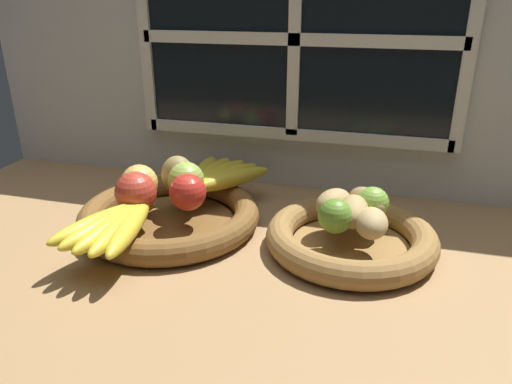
{
  "coord_description": "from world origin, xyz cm",
  "views": [
    {
      "loc": [
        18.42,
        -68.1,
        39.31
      ],
      "look_at": [
        -1.12,
        3.23,
        8.47
      ],
      "focal_mm": 33.56,
      "sensor_mm": 36.0,
      "label": 1
    }
  ],
  "objects": [
    {
      "name": "apple_red_front",
      "position": [
        -21.1,
        -1.23,
        8.02
      ],
      "size": [
        7.09,
        7.09,
        7.09
      ],
      "primitive_type": "sphere",
      "color": "#B73828",
      "rests_on": "fruit_bowl_left"
    },
    {
      "name": "apple_red_right",
      "position": [
        -12.93,
        1.93,
        7.69
      ],
      "size": [
        6.44,
        6.44,
        6.44
      ],
      "primitive_type": "sphere",
      "color": "red",
      "rests_on": "fruit_bowl_left"
    },
    {
      "name": "potato_oblong",
      "position": [
        11.62,
        5.91,
        6.83
      ],
      "size": [
        7.92,
        8.78,
        4.72
      ],
      "primitive_type": "ellipsoid",
      "rotation": [
        0.0,
        0.0,
        1.03
      ],
      "color": "tan",
      "rests_on": "fruit_bowl_right"
    },
    {
      "name": "lime_near",
      "position": [
        12.59,
        -0.48,
        7.23
      ],
      "size": [
        5.51,
        5.51,
        5.51
      ],
      "primitive_type": "sphere",
      "color": "olive",
      "rests_on": "fruit_bowl_right"
    },
    {
      "name": "ground_plane",
      "position": [
        0.0,
        0.0,
        -1.5
      ],
      "size": [
        140.0,
        90.0,
        3.0
      ],
      "primitive_type": "cube",
      "color": "#9E774C"
    },
    {
      "name": "back_wall",
      "position": [
        0.0,
        29.77,
        27.88
      ],
      "size": [
        140.0,
        4.6,
        55.0
      ],
      "color": "silver",
      "rests_on": "ground_plane"
    },
    {
      "name": "fruit_bowl_right",
      "position": [
        15.06,
        3.23,
        2.07
      ],
      "size": [
        28.01,
        28.01,
        4.47
      ],
      "color": "olive",
      "rests_on": "ground_plane"
    },
    {
      "name": "potato_small",
      "position": [
        18.12,
        0.17,
        6.73
      ],
      "size": [
        5.54,
        7.38,
        4.51
      ],
      "primitive_type": "ellipsoid",
      "rotation": [
        0.0,
        0.0,
        1.65
      ],
      "color": "tan",
      "rests_on": "fruit_bowl_right"
    },
    {
      "name": "fruit_bowl_left",
      "position": [
        -17.31,
        3.23,
        2.06
      ],
      "size": [
        32.5,
        32.5,
        4.47
      ],
      "color": "brown",
      "rests_on": "ground_plane"
    },
    {
      "name": "potato_back",
      "position": [
        16.98,
        7.44,
        6.9
      ],
      "size": [
        8.57,
        8.69,
        4.86
      ],
      "primitive_type": "ellipsoid",
      "rotation": [
        0.0,
        0.0,
        5.47
      ],
      "color": "#A38451",
      "rests_on": "fruit_bowl_right"
    },
    {
      "name": "potato_large",
      "position": [
        15.06,
        3.23,
        6.89
      ],
      "size": [
        5.45,
        8.59,
        4.83
      ],
      "primitive_type": "ellipsoid",
      "rotation": [
        0.0,
        0.0,
        4.77
      ],
      "color": "tan",
      "rests_on": "fruit_bowl_right"
    },
    {
      "name": "banana_bunch_back",
      "position": [
        -12.23,
        14.81,
        6.08
      ],
      "size": [
        15.92,
        19.41,
        3.22
      ],
      "color": "gold",
      "rests_on": "fruit_bowl_left"
    },
    {
      "name": "banana_bunch_front",
      "position": [
        -20.28,
        -9.75,
        6.08
      ],
      "size": [
        13.57,
        19.99,
        3.22
      ],
      "color": "yellow",
      "rests_on": "fruit_bowl_left"
    },
    {
      "name": "pear_brown",
      "position": [
        -17.56,
        8.23,
        8.11
      ],
      "size": [
        7.48,
        6.96,
        7.27
      ],
      "primitive_type": "ellipsoid",
      "rotation": [
        0.0,
        0.0,
        5.02
      ],
      "color": "olive",
      "rests_on": "fruit_bowl_left"
    },
    {
      "name": "apple_green_back",
      "position": [
        -15.37,
        6.88,
        7.81
      ],
      "size": [
        6.68,
        6.68,
        6.68
      ],
      "primitive_type": "sphere",
      "color": "#99B74C",
      "rests_on": "fruit_bowl_left"
    },
    {
      "name": "lime_far",
      "position": [
        17.95,
        6.94,
        7.16
      ],
      "size": [
        5.38,
        5.38,
        5.38
      ],
      "primitive_type": "sphere",
      "color": "#7AAD3D",
      "rests_on": "fruit_bowl_right"
    },
    {
      "name": "apple_golden_left",
      "position": [
        -22.96,
        3.48,
        7.77
      ],
      "size": [
        6.61,
        6.61,
        6.61
      ],
      "primitive_type": "sphere",
      "color": "#DBB756",
      "rests_on": "fruit_bowl_left"
    }
  ]
}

